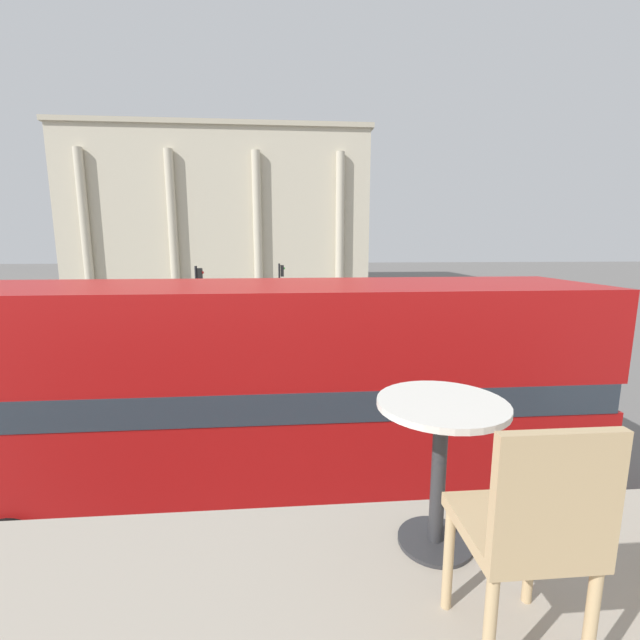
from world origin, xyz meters
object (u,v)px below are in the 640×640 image
Objects in this scene: traffic_light_near at (209,323)px; traffic_light_mid at (199,293)px; pedestrian_white at (453,327)px; pedestrian_yellow at (146,336)px; cafe_dining_table at (440,441)px; plaza_building_left at (222,210)px; car_black at (211,303)px; traffic_light_far at (281,282)px; double_decker_bus at (279,391)px; car_maroon at (391,311)px; cafe_chair_0 at (530,528)px.

traffic_light_mid reaches higher than traffic_light_near.
pedestrian_yellow is (-12.99, -0.82, 0.03)m from pedestrian_white.
cafe_dining_table reaches higher than pedestrian_white.
traffic_light_near is 1.90× the size of pedestrian_white.
car_black is at bearing -84.75° from plaza_building_left.
traffic_light_far reaches higher than car_black.
car_black is 11.74m from pedestrian_yellow.
plaza_building_left is at bearing 98.82° from cafe_dining_table.
traffic_light_near is (4.57, -37.91, -6.28)m from plaza_building_left.
double_decker_bus reaches higher than traffic_light_mid.
traffic_light_mid is at bearing 103.25° from double_decker_bus.
double_decker_bus is 2.43× the size of car_maroon.
double_decker_bus reaches higher than car_black.
cafe_chair_0 is (0.08, -0.61, -0.02)m from cafe_dining_table.
cafe_dining_table is 16.88m from pedestrian_yellow.
cafe_chair_0 is 24.26m from car_maroon.
traffic_light_mid is at bearing 105.10° from cafe_chair_0.
traffic_light_far is (6.78, -24.94, -6.17)m from plaza_building_left.
traffic_light_mid reaches higher than car_maroon.
car_black is (-2.49, 15.28, -1.44)m from traffic_light_near.
double_decker_bus is at bearing -81.26° from plaza_building_left.
cafe_chair_0 is 0.52× the size of pedestrian_yellow.
pedestrian_yellow is at bearing -117.54° from traffic_light_mid.
traffic_light_mid is (-1.55, 6.55, 0.24)m from traffic_light_near.
traffic_light_near is 0.89× the size of traffic_light_mid.
cafe_chair_0 reaches higher than pedestrian_white.
plaza_building_left is 38.70m from traffic_light_near.
traffic_light_far is at bearing 93.26° from cafe_chair_0.
cafe_chair_0 reaches higher than double_decker_bus.
car_maroon is at bearing 51.39° from traffic_light_near.
cafe_chair_0 is at bearing -87.70° from traffic_light_far.
car_maroon is (6.43, 17.83, -1.54)m from double_decker_bus.
car_black is (-4.81, 22.15, -1.54)m from double_decker_bus.
double_decker_bus is 3.15× the size of traffic_light_near.
traffic_light_mid is 8.94m from car_black.
cafe_dining_table is 17.80m from pedestrian_white.
double_decker_bus is at bearing -142.38° from car_maroon.
cafe_chair_0 is 0.22× the size of car_black.
pedestrian_white is (6.63, 16.86, -2.76)m from cafe_chair_0.
car_black is at bearing -41.59° from pedestrian_yellow.
car_maroon is at bearing 158.07° from car_black.
pedestrian_white is (9.87, 4.38, -1.16)m from traffic_light_near.
double_decker_bus is 19.02m from car_maroon.
traffic_light_mid is 11.33m from car_maroon.
traffic_light_near is at bearing 105.51° from cafe_chair_0.
car_maroon is (5.59, 22.82, -3.06)m from cafe_dining_table.
traffic_light_far is 5.47m from car_black.
traffic_light_far reaches higher than traffic_light_near.
cafe_dining_table is at bearing -75.66° from traffic_light_mid.
pedestrian_white is 13.01m from pedestrian_yellow.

